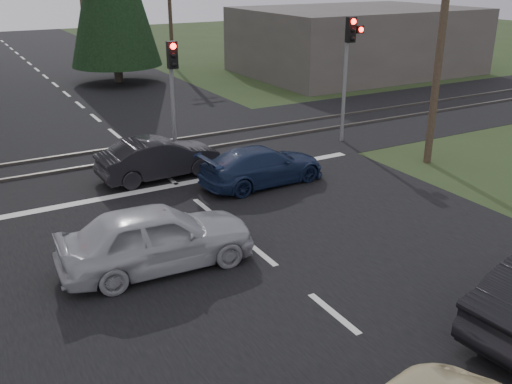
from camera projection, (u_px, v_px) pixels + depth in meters
ground at (334, 314)px, 11.26m from camera, size 120.00×120.00×0.00m
road at (157, 168)px, 19.37m from camera, size 14.00×100.00×0.01m
rail_corridor at (138, 153)px, 20.99m from camera, size 120.00×8.00×0.01m
stop_line at (177, 185)px, 17.90m from camera, size 13.00×0.35×0.00m
rail_near at (145, 158)px, 20.32m from camera, size 120.00×0.12×0.10m
rail_far at (131, 146)px, 21.62m from camera, size 120.00×0.12×0.10m
traffic_signal_right at (349, 56)px, 21.16m from camera, size 0.68×0.48×4.70m
traffic_signal_center at (173, 80)px, 19.34m from camera, size 0.32×0.48×4.10m
utility_pole_near at (443, 22)px, 18.26m from camera, size 1.80×0.26×9.00m
building_right at (356, 40)px, 36.56m from camera, size 14.00×10.00×4.00m
silver_car at (157, 237)px, 12.76m from camera, size 4.47×2.00×1.49m
blue_sedan at (262, 166)px, 17.81m from camera, size 4.16×1.86×1.18m
dark_car_far at (159, 158)px, 18.34m from camera, size 3.99×1.54×1.30m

